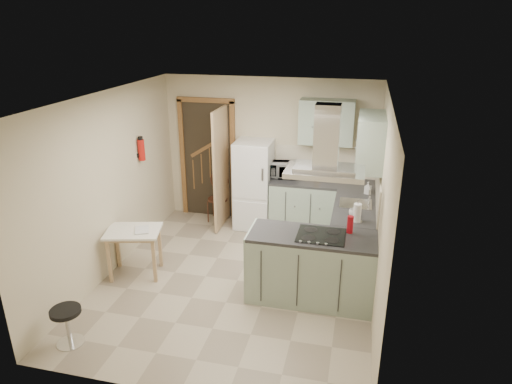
% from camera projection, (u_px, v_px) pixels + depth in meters
% --- Properties ---
extents(floor, '(4.20, 4.20, 0.00)m').
position_uv_depth(floor, '(237.00, 280.00, 6.27)').
color(floor, tan).
rests_on(floor, ground).
extents(ceiling, '(4.20, 4.20, 0.00)m').
position_uv_depth(ceiling, '(234.00, 97.00, 5.38)').
color(ceiling, silver).
rests_on(ceiling, back_wall).
extents(back_wall, '(3.60, 0.00, 3.60)m').
position_uv_depth(back_wall, '(269.00, 152.00, 7.73)').
color(back_wall, beige).
rests_on(back_wall, floor).
extents(left_wall, '(0.00, 4.20, 4.20)m').
position_uv_depth(left_wall, '(109.00, 185.00, 6.21)').
color(left_wall, beige).
rests_on(left_wall, floor).
extents(right_wall, '(0.00, 4.20, 4.20)m').
position_uv_depth(right_wall, '(381.00, 209.00, 5.43)').
color(right_wall, beige).
rests_on(right_wall, floor).
extents(doorway, '(1.10, 0.12, 2.10)m').
position_uv_depth(doorway, '(208.00, 160.00, 8.01)').
color(doorway, brown).
rests_on(doorway, floor).
extents(fridge, '(0.60, 0.60, 1.50)m').
position_uv_depth(fridge, '(254.00, 185.00, 7.68)').
color(fridge, white).
rests_on(fridge, floor).
extents(counter_back, '(1.08, 0.60, 0.90)m').
position_uv_depth(counter_back, '(304.00, 206.00, 7.60)').
color(counter_back, '#9EB2A0').
rests_on(counter_back, floor).
extents(counter_right, '(0.60, 1.95, 0.90)m').
position_uv_depth(counter_right, '(354.00, 227.00, 6.81)').
color(counter_right, '#9EB2A0').
rests_on(counter_right, floor).
extents(splashback, '(1.68, 0.02, 0.50)m').
position_uv_depth(splashback, '(326.00, 162.00, 7.55)').
color(splashback, beige).
rests_on(splashback, counter_back).
extents(wall_cabinet_back, '(0.85, 0.35, 0.70)m').
position_uv_depth(wall_cabinet_back, '(327.00, 122.00, 7.15)').
color(wall_cabinet_back, '#9EB2A0').
rests_on(wall_cabinet_back, back_wall).
extents(wall_cabinet_right, '(0.35, 0.90, 0.70)m').
position_uv_depth(wall_cabinet_right, '(371.00, 141.00, 6.03)').
color(wall_cabinet_right, '#9EB2A0').
rests_on(wall_cabinet_right, right_wall).
extents(peninsula, '(1.55, 0.65, 0.90)m').
position_uv_depth(peninsula, '(311.00, 267.00, 5.72)').
color(peninsula, '#9EB2A0').
rests_on(peninsula, floor).
extents(hob, '(0.58, 0.50, 0.01)m').
position_uv_depth(hob, '(321.00, 235.00, 5.54)').
color(hob, black).
rests_on(hob, peninsula).
extents(extractor_hood, '(0.90, 0.55, 0.10)m').
position_uv_depth(extractor_hood, '(325.00, 172.00, 5.25)').
color(extractor_hood, silver).
rests_on(extractor_hood, ceiling).
extents(sink, '(0.45, 0.40, 0.01)m').
position_uv_depth(sink, '(356.00, 204.00, 6.48)').
color(sink, silver).
rests_on(sink, counter_right).
extents(fire_extinguisher, '(0.10, 0.10, 0.32)m').
position_uv_depth(fire_extinguisher, '(141.00, 150.00, 6.93)').
color(fire_extinguisher, '#B2140F').
rests_on(fire_extinguisher, left_wall).
extents(drop_leaf_table, '(0.83, 0.70, 0.68)m').
position_uv_depth(drop_leaf_table, '(135.00, 252.00, 6.32)').
color(drop_leaf_table, '#DDC688').
rests_on(drop_leaf_table, floor).
extents(bentwood_chair, '(0.35, 0.35, 0.79)m').
position_uv_depth(bentwood_chair, '(218.00, 199.00, 8.02)').
color(bentwood_chair, '#4E2B1A').
rests_on(bentwood_chair, floor).
extents(stool, '(0.34, 0.34, 0.44)m').
position_uv_depth(stool, '(68.00, 326.00, 4.98)').
color(stool, black).
rests_on(stool, floor).
extents(microwave, '(0.51, 0.39, 0.26)m').
position_uv_depth(microwave, '(284.00, 170.00, 7.54)').
color(microwave, black).
rests_on(microwave, counter_back).
extents(kettle, '(0.15, 0.15, 0.20)m').
position_uv_depth(kettle, '(323.00, 175.00, 7.38)').
color(kettle, white).
rests_on(kettle, counter_back).
extents(cereal_box, '(0.12, 0.18, 0.26)m').
position_uv_depth(cereal_box, '(319.00, 171.00, 7.48)').
color(cereal_box, orange).
rests_on(cereal_box, counter_back).
extents(soap_bottle, '(0.11, 0.11, 0.18)m').
position_uv_depth(soap_bottle, '(368.00, 188.00, 6.84)').
color(soap_bottle, silver).
rests_on(soap_bottle, counter_right).
extents(paper_towel, '(0.12, 0.12, 0.26)m').
position_uv_depth(paper_towel, '(357.00, 213.00, 5.88)').
color(paper_towel, white).
rests_on(paper_towel, counter_right).
extents(cup, '(0.13, 0.13, 0.10)m').
position_uv_depth(cup, '(354.00, 213.00, 6.07)').
color(cup, silver).
rests_on(cup, counter_right).
extents(red_bottle, '(0.10, 0.10, 0.22)m').
position_uv_depth(red_bottle, '(350.00, 224.00, 5.58)').
color(red_bottle, '#A90E19').
rests_on(red_bottle, peninsula).
extents(book, '(0.28, 0.31, 0.11)m').
position_uv_depth(book, '(135.00, 227.00, 6.14)').
color(book, maroon).
rests_on(book, drop_leaf_table).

